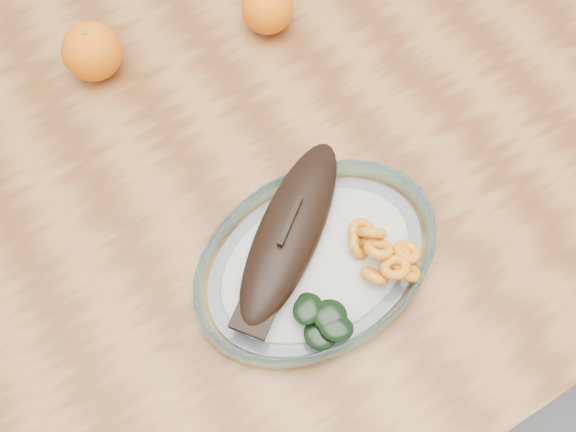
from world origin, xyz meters
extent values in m
plane|color=slate|center=(0.00, 0.00, 0.00)|extent=(3.00, 3.00, 0.00)
cube|color=brown|center=(0.00, 0.00, 0.73)|extent=(1.20, 0.80, 0.04)
cylinder|color=brown|center=(0.54, 0.34, 0.35)|extent=(0.06, 0.06, 0.71)
ellipsoid|color=white|center=(-0.04, -0.15, 0.76)|extent=(0.54, 0.40, 0.01)
torus|color=#95E0E7|center=(-0.04, -0.15, 0.77)|extent=(0.55, 0.55, 0.03)
ellipsoid|color=white|center=(-0.04, -0.15, 0.77)|extent=(0.48, 0.35, 0.02)
ellipsoid|color=black|center=(-0.05, -0.11, 0.80)|extent=(0.23, 0.20, 0.04)
ellipsoid|color=black|center=(-0.05, -0.11, 0.79)|extent=(0.19, 0.17, 0.02)
cube|color=black|center=(-0.14, -0.17, 0.80)|extent=(0.06, 0.06, 0.01)
cube|color=black|center=(-0.05, -0.11, 0.82)|extent=(0.05, 0.04, 0.02)
torus|color=orange|center=(0.04, -0.19, 0.79)|extent=(0.05, 0.04, 0.02)
torus|color=orange|center=(0.00, -0.16, 0.79)|extent=(0.04, 0.05, 0.04)
torus|color=orange|center=(0.01, -0.15, 0.79)|extent=(0.04, 0.04, 0.03)
torus|color=orange|center=(0.03, -0.21, 0.79)|extent=(0.04, 0.05, 0.04)
torus|color=orange|center=(0.00, -0.20, 0.79)|extent=(0.04, 0.04, 0.03)
torus|color=orange|center=(0.03, -0.19, 0.79)|extent=(0.04, 0.04, 0.03)
torus|color=orange|center=(0.02, -0.17, 0.79)|extent=(0.04, 0.03, 0.04)
torus|color=orange|center=(0.02, -0.16, 0.81)|extent=(0.04, 0.04, 0.04)
torus|color=orange|center=(0.01, -0.18, 0.81)|extent=(0.05, 0.05, 0.03)
torus|color=orange|center=(0.02, -0.21, 0.81)|extent=(0.05, 0.05, 0.03)
ellipsoid|color=black|center=(-0.09, -0.22, 0.79)|extent=(0.04, 0.04, 0.01)
ellipsoid|color=black|center=(-0.08, -0.19, 0.79)|extent=(0.03, 0.04, 0.01)
ellipsoid|color=black|center=(-0.09, -0.19, 0.80)|extent=(0.05, 0.04, 0.01)
ellipsoid|color=black|center=(-0.07, -0.23, 0.80)|extent=(0.05, 0.05, 0.01)
ellipsoid|color=black|center=(-0.07, -0.21, 0.80)|extent=(0.04, 0.04, 0.01)
sphere|color=#EA5604|center=(-0.14, 0.23, 0.79)|extent=(0.07, 0.07, 0.07)
sphere|color=#EA5604|center=(0.09, 0.17, 0.78)|extent=(0.07, 0.07, 0.07)
camera|label=1|loc=(-0.23, -0.39, 1.50)|focal=45.00mm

